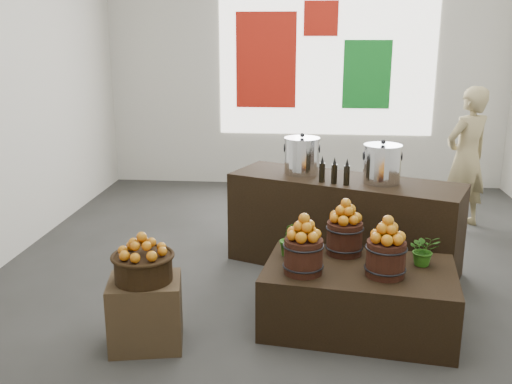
# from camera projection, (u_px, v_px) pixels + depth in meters

# --- Properties ---
(ground) EXTENTS (7.00, 7.00, 0.00)m
(ground) POSITION_uv_depth(u_px,v_px,m) (299.00, 272.00, 5.63)
(ground) COLOR #333330
(ground) RESTS_ON ground
(back_wall) EXTENTS (6.00, 0.04, 4.00)m
(back_wall) POSITION_uv_depth(u_px,v_px,m) (306.00, 54.00, 8.46)
(back_wall) COLOR beige
(back_wall) RESTS_ON ground
(back_opening) EXTENTS (3.20, 0.02, 2.40)m
(back_opening) POSITION_uv_depth(u_px,v_px,m) (327.00, 54.00, 8.42)
(back_opening) COLOR white
(back_opening) RESTS_ON back_wall
(deco_red_left) EXTENTS (0.90, 0.04, 1.40)m
(deco_red_left) POSITION_uv_depth(u_px,v_px,m) (266.00, 60.00, 8.52)
(deco_red_left) COLOR #B51A0D
(deco_red_left) RESTS_ON back_wall
(deco_green_right) EXTENTS (0.70, 0.04, 1.00)m
(deco_green_right) POSITION_uv_depth(u_px,v_px,m) (367.00, 75.00, 8.44)
(deco_green_right) COLOR #137D24
(deco_green_right) RESTS_ON back_wall
(deco_red_upper) EXTENTS (0.50, 0.04, 0.50)m
(deco_red_upper) POSITION_uv_depth(u_px,v_px,m) (321.00, 18.00, 8.29)
(deco_red_upper) COLOR #B51A0D
(deco_red_upper) RESTS_ON back_wall
(crate) EXTENTS (0.60, 0.52, 0.53)m
(crate) POSITION_uv_depth(u_px,v_px,m) (146.00, 313.00, 4.25)
(crate) COLOR #4E3A24
(crate) RESTS_ON ground
(wicker_basket) EXTENTS (0.42, 0.42, 0.19)m
(wicker_basket) POSITION_uv_depth(u_px,v_px,m) (143.00, 268.00, 4.15)
(wicker_basket) COLOR black
(wicker_basket) RESTS_ON crate
(apples_in_basket) EXTENTS (0.33, 0.33, 0.18)m
(apples_in_basket) POSITION_uv_depth(u_px,v_px,m) (142.00, 244.00, 4.10)
(apples_in_basket) COLOR #A92305
(apples_in_basket) RESTS_ON wicker_basket
(display_table) EXTENTS (1.58, 1.10, 0.51)m
(display_table) POSITION_uv_depth(u_px,v_px,m) (358.00, 297.00, 4.52)
(display_table) COLOR black
(display_table) RESTS_ON ground
(apple_bucket_front_left) EXTENTS (0.29, 0.29, 0.27)m
(apple_bucket_front_left) POSITION_uv_depth(u_px,v_px,m) (303.00, 256.00, 4.32)
(apple_bucket_front_left) COLOR #36170E
(apple_bucket_front_left) RESTS_ON display_table
(apples_in_bucket_front_left) EXTENTS (0.22, 0.22, 0.20)m
(apples_in_bucket_front_left) POSITION_uv_depth(u_px,v_px,m) (304.00, 227.00, 4.26)
(apples_in_bucket_front_left) COLOR #A92305
(apples_in_bucket_front_left) RESTS_ON apple_bucket_front_left
(apple_bucket_front_right) EXTENTS (0.29, 0.29, 0.27)m
(apple_bucket_front_right) POSITION_uv_depth(u_px,v_px,m) (386.00, 259.00, 4.27)
(apple_bucket_front_right) COLOR #36170E
(apple_bucket_front_right) RESTS_ON display_table
(apples_in_bucket_front_right) EXTENTS (0.22, 0.22, 0.20)m
(apples_in_bucket_front_right) POSITION_uv_depth(u_px,v_px,m) (388.00, 229.00, 4.21)
(apples_in_bucket_front_right) COLOR #A92305
(apples_in_bucket_front_right) RESTS_ON apple_bucket_front_right
(apple_bucket_rear) EXTENTS (0.29, 0.29, 0.27)m
(apple_bucket_rear) POSITION_uv_depth(u_px,v_px,m) (344.00, 238.00, 4.70)
(apple_bucket_rear) COLOR #36170E
(apple_bucket_rear) RESTS_ON display_table
(apples_in_bucket_rear) EXTENTS (0.22, 0.22, 0.20)m
(apples_in_bucket_rear) POSITION_uv_depth(u_px,v_px,m) (346.00, 211.00, 4.64)
(apples_in_bucket_rear) COLOR #A92305
(apples_in_bucket_rear) RESTS_ON apple_bucket_rear
(herb_garnish_right) EXTENTS (0.24, 0.21, 0.26)m
(herb_garnish_right) POSITION_uv_depth(u_px,v_px,m) (424.00, 250.00, 4.46)
(herb_garnish_right) COLOR #225512
(herb_garnish_right) RESTS_ON display_table
(herb_garnish_left) EXTENTS (0.16, 0.13, 0.29)m
(herb_garnish_left) POSITION_uv_depth(u_px,v_px,m) (289.00, 239.00, 4.66)
(herb_garnish_left) COLOR #225512
(herb_garnish_left) RESTS_ON display_table
(counter) EXTENTS (2.34, 1.51, 0.92)m
(counter) POSITION_uv_depth(u_px,v_px,m) (343.00, 223.00, 5.65)
(counter) COLOR black
(counter) RESTS_ON ground
(stock_pot_left) EXTENTS (0.35, 0.35, 0.35)m
(stock_pot_left) POSITION_uv_depth(u_px,v_px,m) (302.00, 157.00, 5.69)
(stock_pot_left) COLOR silver
(stock_pot_left) RESTS_ON counter
(stock_pot_center) EXTENTS (0.35, 0.35, 0.35)m
(stock_pot_center) POSITION_uv_depth(u_px,v_px,m) (382.00, 165.00, 5.33)
(stock_pot_center) COLOR silver
(stock_pot_center) RESTS_ON counter
(oil_cruets) EXTENTS (0.25, 0.15, 0.25)m
(oil_cruets) POSITION_uv_depth(u_px,v_px,m) (337.00, 171.00, 5.31)
(oil_cruets) COLOR black
(oil_cruets) RESTS_ON counter
(shopper) EXTENTS (0.74, 0.68, 1.70)m
(shopper) POSITION_uv_depth(u_px,v_px,m) (466.00, 158.00, 6.79)
(shopper) COLOR #9D8D60
(shopper) RESTS_ON ground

